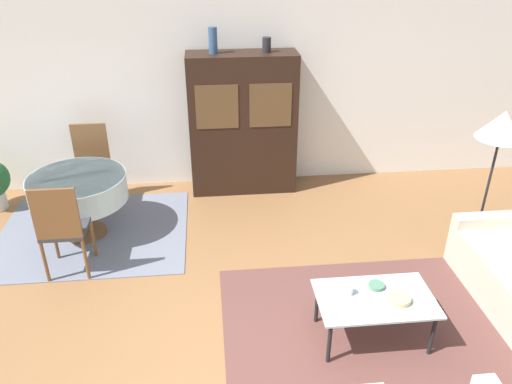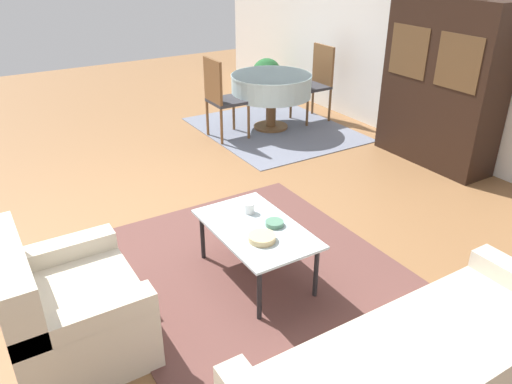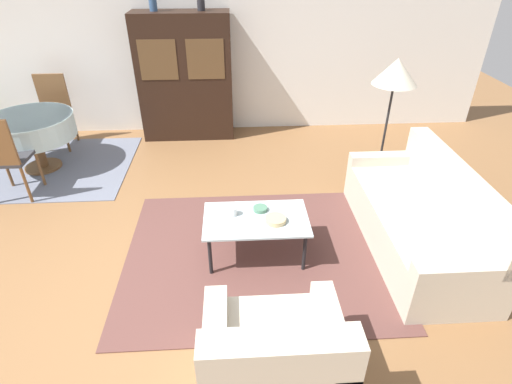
{
  "view_description": "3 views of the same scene",
  "coord_description": "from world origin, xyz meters",
  "px_view_note": "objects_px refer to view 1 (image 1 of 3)",
  "views": [
    {
      "loc": [
        -0.24,
        -2.88,
        3.24
      ],
      "look_at": [
        0.2,
        1.4,
        0.95
      ],
      "focal_mm": 35.0,
      "sensor_mm": 36.0,
      "label": 1
    },
    {
      "loc": [
        3.87,
        -1.37,
        2.39
      ],
      "look_at": [
        1.11,
        0.32,
        0.75
      ],
      "focal_mm": 35.0,
      "sensor_mm": 36.0,
      "label": 2
    },
    {
      "loc": [
        0.93,
        -2.76,
        2.69
      ],
      "look_at": [
        1.11,
        0.32,
        0.75
      ],
      "focal_mm": 28.0,
      "sensor_mm": 36.0,
      "label": 3
    }
  ],
  "objects_px": {
    "dining_chair_near": "(62,225)",
    "bowl": "(399,299)",
    "vase_tall": "(213,40)",
    "vase_short": "(267,45)",
    "bowl_small": "(376,286)",
    "coffee_table": "(375,302)",
    "floor_lamp": "(502,129)",
    "cup": "(348,290)",
    "display_cabinet": "(243,124)",
    "dining_chair_far": "(91,161)",
    "dining_table": "(78,189)"
  },
  "relations": [
    {
      "from": "dining_chair_far",
      "to": "dining_table",
      "type": "bearing_deg",
      "value": 90.0
    },
    {
      "from": "coffee_table",
      "to": "vase_tall",
      "type": "bearing_deg",
      "value": 112.37
    },
    {
      "from": "bowl",
      "to": "cup",
      "type": "bearing_deg",
      "value": 161.53
    },
    {
      "from": "cup",
      "to": "vase_tall",
      "type": "height_order",
      "value": "vase_tall"
    },
    {
      "from": "bowl",
      "to": "vase_short",
      "type": "bearing_deg",
      "value": 103.95
    },
    {
      "from": "dining_table",
      "to": "bowl_small",
      "type": "xyz_separation_m",
      "value": [
        2.91,
        -1.87,
        -0.14
      ]
    },
    {
      "from": "dining_chair_far",
      "to": "cup",
      "type": "xyz_separation_m",
      "value": [
        2.64,
        -2.7,
        -0.11
      ]
    },
    {
      "from": "dining_chair_far",
      "to": "bowl",
      "type": "height_order",
      "value": "dining_chair_far"
    },
    {
      "from": "bowl_small",
      "to": "dining_table",
      "type": "bearing_deg",
      "value": 147.33
    },
    {
      "from": "bowl_small",
      "to": "cup",
      "type": "bearing_deg",
      "value": -167.32
    },
    {
      "from": "coffee_table",
      "to": "vase_tall",
      "type": "height_order",
      "value": "vase_tall"
    },
    {
      "from": "dining_chair_far",
      "to": "vase_tall",
      "type": "relative_size",
      "value": 3.34
    },
    {
      "from": "coffee_table",
      "to": "floor_lamp",
      "type": "xyz_separation_m",
      "value": [
        1.67,
        1.37,
        0.99
      ]
    },
    {
      "from": "bowl",
      "to": "vase_tall",
      "type": "height_order",
      "value": "vase_tall"
    },
    {
      "from": "coffee_table",
      "to": "cup",
      "type": "height_order",
      "value": "cup"
    },
    {
      "from": "dining_chair_near",
      "to": "floor_lamp",
      "type": "xyz_separation_m",
      "value": [
        4.53,
        0.14,
        0.8
      ]
    },
    {
      "from": "dining_chair_near",
      "to": "bowl",
      "type": "bearing_deg",
      "value": -22.9
    },
    {
      "from": "dining_chair_far",
      "to": "vase_short",
      "type": "xyz_separation_m",
      "value": [
        2.27,
        0.24,
        1.36
      ]
    },
    {
      "from": "bowl_small",
      "to": "bowl",
      "type": "bearing_deg",
      "value": -56.22
    },
    {
      "from": "dining_chair_far",
      "to": "vase_short",
      "type": "height_order",
      "value": "vase_short"
    },
    {
      "from": "coffee_table",
      "to": "cup",
      "type": "relative_size",
      "value": 11.8
    },
    {
      "from": "cup",
      "to": "vase_tall",
      "type": "bearing_deg",
      "value": 109.13
    },
    {
      "from": "coffee_table",
      "to": "dining_chair_far",
      "type": "height_order",
      "value": "dining_chair_far"
    },
    {
      "from": "dining_table",
      "to": "floor_lamp",
      "type": "xyz_separation_m",
      "value": [
        4.53,
        -0.63,
        0.79
      ]
    },
    {
      "from": "coffee_table",
      "to": "bowl_small",
      "type": "relative_size",
      "value": 7.18
    },
    {
      "from": "dining_chair_far",
      "to": "bowl",
      "type": "distance_m",
      "value": 4.16
    },
    {
      "from": "coffee_table",
      "to": "floor_lamp",
      "type": "relative_size",
      "value": 0.63
    },
    {
      "from": "display_cabinet",
      "to": "vase_short",
      "type": "relative_size",
      "value": 10.22
    },
    {
      "from": "floor_lamp",
      "to": "cup",
      "type": "height_order",
      "value": "floor_lamp"
    },
    {
      "from": "coffee_table",
      "to": "bowl",
      "type": "relative_size",
      "value": 5.03
    },
    {
      "from": "bowl",
      "to": "bowl_small",
      "type": "distance_m",
      "value": 0.23
    },
    {
      "from": "dining_chair_far",
      "to": "dining_chair_near",
      "type": "bearing_deg",
      "value": 90.0
    },
    {
      "from": "bowl",
      "to": "vase_tall",
      "type": "xyz_separation_m",
      "value": [
        -1.42,
        3.08,
        1.55
      ]
    },
    {
      "from": "dining_chair_near",
      "to": "cup",
      "type": "relative_size",
      "value": 12.44
    },
    {
      "from": "cup",
      "to": "vase_tall",
      "type": "relative_size",
      "value": 0.27
    },
    {
      "from": "dining_chair_far",
      "to": "floor_lamp",
      "type": "relative_size",
      "value": 0.66
    },
    {
      "from": "bowl",
      "to": "floor_lamp",
      "type": "bearing_deg",
      "value": 43.72
    },
    {
      "from": "display_cabinet",
      "to": "dining_chair_near",
      "type": "relative_size",
      "value": 1.77
    },
    {
      "from": "dining_chair_near",
      "to": "vase_tall",
      "type": "relative_size",
      "value": 3.34
    },
    {
      "from": "dining_chair_near",
      "to": "floor_lamp",
      "type": "bearing_deg",
      "value": 1.82
    },
    {
      "from": "dining_chair_near",
      "to": "coffee_table",
      "type": "bearing_deg",
      "value": -23.16
    },
    {
      "from": "dining_table",
      "to": "vase_short",
      "type": "relative_size",
      "value": 6.01
    },
    {
      "from": "cup",
      "to": "coffee_table",
      "type": "bearing_deg",
      "value": -18.33
    },
    {
      "from": "display_cabinet",
      "to": "dining_table",
      "type": "distance_m",
      "value": 2.24
    },
    {
      "from": "dining_table",
      "to": "dining_chair_near",
      "type": "xyz_separation_m",
      "value": [
        0.0,
        -0.78,
        -0.0
      ]
    },
    {
      "from": "vase_tall",
      "to": "dining_chair_near",
      "type": "bearing_deg",
      "value": -131.94
    },
    {
      "from": "dining_chair_far",
      "to": "floor_lamp",
      "type": "distance_m",
      "value": 4.81
    },
    {
      "from": "display_cabinet",
      "to": "dining_chair_far",
      "type": "xyz_separation_m",
      "value": [
        -1.97,
        -0.24,
        -0.33
      ]
    },
    {
      "from": "vase_tall",
      "to": "vase_short",
      "type": "distance_m",
      "value": 0.66
    },
    {
      "from": "display_cabinet",
      "to": "vase_tall",
      "type": "bearing_deg",
      "value": 179.85
    }
  ]
}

